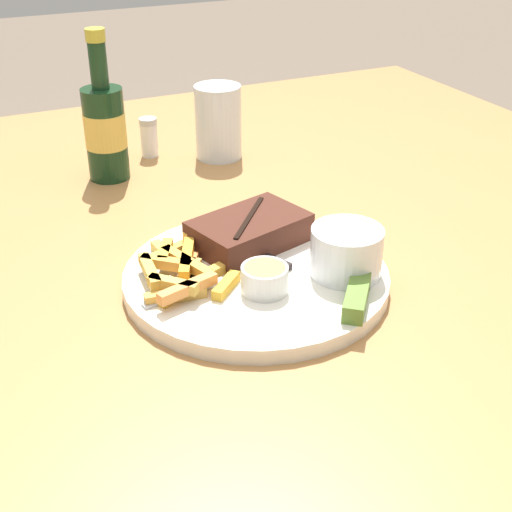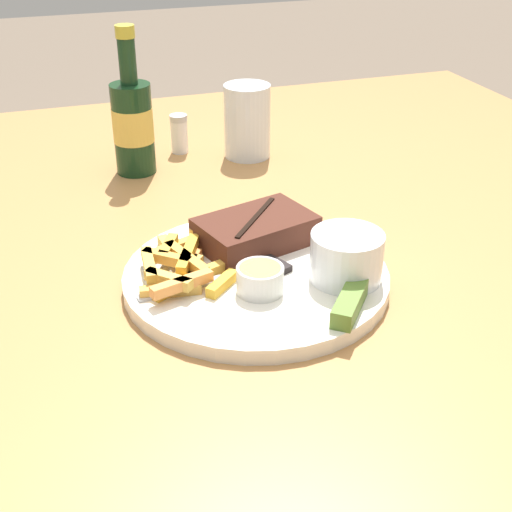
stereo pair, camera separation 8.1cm
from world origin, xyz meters
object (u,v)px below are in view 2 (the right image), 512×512
Objects in this scene: dipping_sauce_cup at (260,278)px; knife_utensil at (250,251)px; pickle_spear at (350,303)px; drinking_glass at (247,121)px; dinner_plate at (256,278)px; coleslaw_cup at (347,254)px; salt_shaker at (179,134)px; fork_utensil at (190,286)px; beer_bottle at (133,123)px; steak_portion at (256,231)px.

dipping_sauce_cup is 0.33× the size of knife_utensil.
knife_utensil is at bearing 79.11° from dipping_sauce_cup.
drinking_glass reaches higher than pickle_spear.
dinner_plate is 5.87× the size of dipping_sauce_cup.
coleslaw_cup is 0.50m from salt_shaker.
dipping_sauce_cup is 0.80× the size of salt_shaker.
pickle_spear reaches higher than fork_utensil.
dipping_sauce_cup is 0.09m from knife_utensil.
coleslaw_cup is 0.13m from knife_utensil.
fork_utensil is (-0.17, 0.04, -0.03)m from coleslaw_cup.
beer_bottle is 0.11m from salt_shaker.
coleslaw_cup reaches higher than knife_utensil.
drinking_glass is at bearing 56.39° from fork_utensil.
pickle_spear is (-0.02, -0.06, -0.02)m from coleslaw_cup.
beer_bottle is 1.89× the size of drinking_glass.
drinking_glass is (0.20, 0.41, 0.04)m from fork_utensil.
coleslaw_cup is 0.36× the size of beer_bottle.
knife_utensil is (-0.06, 0.15, -0.01)m from pickle_spear.
coleslaw_cup is (0.07, -0.11, 0.01)m from steak_portion.
dipping_sauce_cup is (-0.10, 0.00, -0.01)m from coleslaw_cup.
drinking_glass reaches higher than dipping_sauce_cup.
coleslaw_cup is 0.10m from dipping_sauce_cup.
dinner_plate is 0.40m from beer_bottle.
beer_bottle reaches higher than pickle_spear.
coleslaw_cup is at bearing -19.47° from fork_utensil.
beer_bottle reaches higher than coleslaw_cup.
knife_utensil is 1.32× the size of drinking_glass.
beer_bottle is at bearing 80.84° from fork_utensil.
fork_utensil is 0.59× the size of beer_bottle.
salt_shaker is (0.02, 0.45, 0.02)m from dinner_plate.
knife_utensil is at bearing 23.91° from fork_utensil.
pickle_spear is 0.64× the size of drinking_glass.
steak_portion is 1.16× the size of fork_utensil.
dipping_sauce_cup is 0.39× the size of fork_utensil.
fork_utensil reaches higher than dinner_plate.
dinner_plate is 1.36× the size of beer_bottle.
drinking_glass is at bearing -40.98° from knife_utensil.
drinking_glass reaches higher than steak_portion.
beer_bottle is at bearing 105.31° from pickle_spear.
steak_portion is at bearing 122.09° from coleslaw_cup.
drinking_glass is at bearing 73.35° from dinner_plate.
dinner_plate is 3.73× the size of coleslaw_cup.
dipping_sauce_cup is 0.46m from drinking_glass.
knife_utensil is 2.43× the size of salt_shaker.
drinking_glass is (0.19, 0.01, -0.02)m from beer_bottle.
knife_utensil is (0.02, 0.09, -0.01)m from dipping_sauce_cup.
salt_shaker is (-0.08, 0.50, -0.02)m from coleslaw_cup.
dinner_plate is 2.57× the size of drinking_glass.
pickle_spear is (0.07, -0.11, 0.02)m from dinner_plate.
pickle_spear is 0.16m from knife_utensil.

